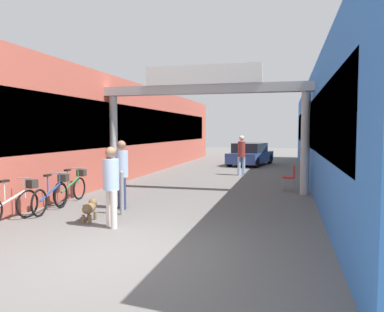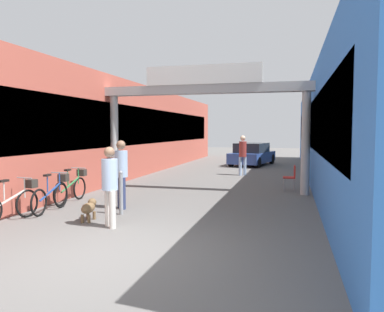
# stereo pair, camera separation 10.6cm
# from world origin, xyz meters

# --- Properties ---
(ground_plane) EXTENTS (80.00, 80.00, 0.00)m
(ground_plane) POSITION_xyz_m (0.00, 0.00, 0.00)
(ground_plane) COLOR #605E5B
(storefront_left) EXTENTS (3.00, 26.00, 4.14)m
(storefront_left) POSITION_xyz_m (-5.09, 11.00, 2.07)
(storefront_left) COLOR #B25142
(storefront_left) RESTS_ON ground_plane
(storefront_right) EXTENTS (3.00, 26.00, 4.14)m
(storefront_right) POSITION_xyz_m (5.09, 11.00, 2.07)
(storefront_right) COLOR blue
(storefront_right) RESTS_ON ground_plane
(arcade_sign_gateway) EXTENTS (7.40, 0.47, 4.26)m
(arcade_sign_gateway) POSITION_xyz_m (0.00, 6.87, 3.00)
(arcade_sign_gateway) COLOR #B2B2B2
(arcade_sign_gateway) RESTS_ON ground_plane
(pedestrian_with_dog) EXTENTS (0.48, 0.48, 1.73)m
(pedestrian_with_dog) POSITION_xyz_m (-0.83, 1.60, 0.99)
(pedestrian_with_dog) COLOR silver
(pedestrian_with_dog) RESTS_ON ground_plane
(pedestrian_companion) EXTENTS (0.48, 0.48, 1.81)m
(pedestrian_companion) POSITION_xyz_m (-1.44, 3.43, 1.04)
(pedestrian_companion) COLOR navy
(pedestrian_companion) RESTS_ON ground_plane
(pedestrian_carrying_crate) EXTENTS (0.47, 0.47, 1.84)m
(pedestrian_carrying_crate) POSITION_xyz_m (0.75, 11.63, 1.07)
(pedestrian_carrying_crate) COLOR #A5BFE0
(pedestrian_carrying_crate) RESTS_ON ground_plane
(dog_on_leash) EXTENTS (0.35, 0.68, 0.48)m
(dog_on_leash) POSITION_xyz_m (-1.58, 2.00, 0.30)
(dog_on_leash) COLOR brown
(dog_on_leash) RESTS_ON ground_plane
(bicycle_silver_nearest) EXTENTS (0.46, 1.68, 0.98)m
(bicycle_silver_nearest) POSITION_xyz_m (-3.23, 1.52, 0.44)
(bicycle_silver_nearest) COLOR black
(bicycle_silver_nearest) RESTS_ON ground_plane
(bicycle_blue_second) EXTENTS (0.46, 1.69, 0.98)m
(bicycle_blue_second) POSITION_xyz_m (-3.01, 2.69, 0.44)
(bicycle_blue_second) COLOR black
(bicycle_blue_second) RESTS_ON ground_plane
(bicycle_green_third) EXTENTS (0.46, 1.69, 0.98)m
(bicycle_green_third) POSITION_xyz_m (-3.23, 3.92, 0.44)
(bicycle_green_third) COLOR black
(bicycle_green_third) RESTS_ON ground_plane
(bollard_post_metal) EXTENTS (0.10, 0.10, 1.08)m
(bollard_post_metal) POSITION_xyz_m (-1.14, 2.77, 0.55)
(bollard_post_metal) COLOR gray
(bollard_post_metal) RESTS_ON ground_plane
(cafe_chair_red_nearer) EXTENTS (0.42, 0.42, 0.89)m
(cafe_chair_red_nearer) POSITION_xyz_m (2.93, 7.50, 0.54)
(cafe_chair_red_nearer) COLOR gray
(cafe_chair_red_nearer) RESTS_ON ground_plane
(parked_car_blue) EXTENTS (2.55, 4.28, 1.33)m
(parked_car_blue) POSITION_xyz_m (0.68, 16.86, 0.64)
(parked_car_blue) COLOR #2D478C
(parked_car_blue) RESTS_ON ground_plane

